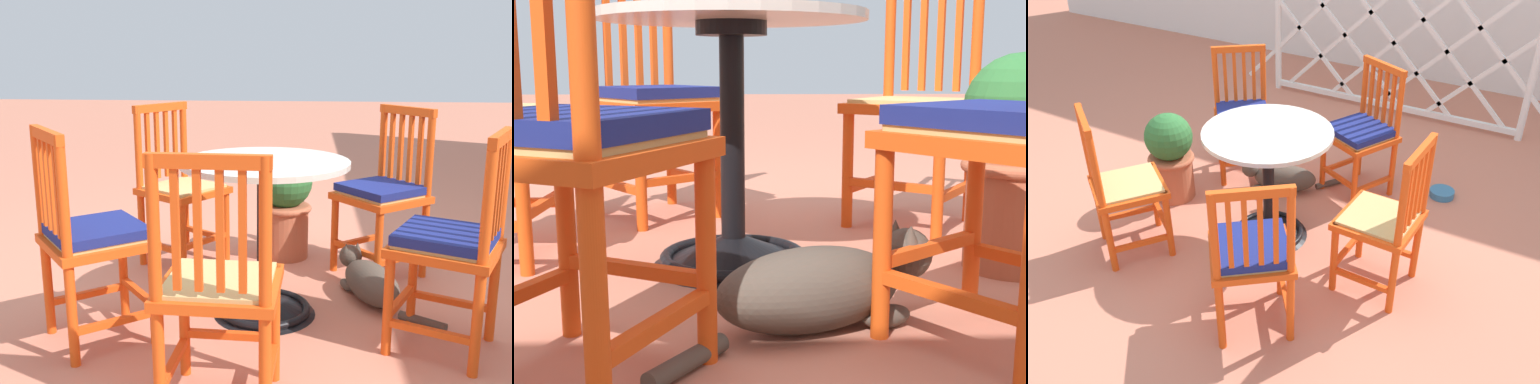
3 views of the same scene
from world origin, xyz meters
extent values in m
plane|color=#C6755B|center=(0.00, 0.00, 0.00)|extent=(24.00, 24.00, 0.00)
cone|color=black|center=(0.15, 0.04, 0.05)|extent=(0.48, 0.48, 0.10)
torus|color=black|center=(0.15, 0.04, 0.03)|extent=(0.44, 0.44, 0.04)
cylinder|color=black|center=(0.15, 0.04, 0.37)|extent=(0.07, 0.07, 0.66)
cylinder|color=black|center=(0.15, 0.04, 0.68)|extent=(0.20, 0.20, 0.04)
cylinder|color=beige|center=(0.15, 0.04, 0.72)|extent=(0.76, 0.76, 0.02)
cylinder|color=#E04C14|center=(-0.18, 0.60, 0.23)|extent=(0.04, 0.04, 0.45)
cylinder|color=#E04C14|center=(-0.44, 0.39, 0.23)|extent=(0.04, 0.04, 0.45)
cube|color=#E04C14|center=(-0.28, 0.73, 0.14)|extent=(0.23, 0.28, 0.03)
cube|color=#E04C14|center=(-0.31, 0.49, 0.17)|extent=(0.28, 0.23, 0.03)
cube|color=#E04C14|center=(-0.42, 0.63, 0.43)|extent=(0.56, 0.56, 0.04)
cube|color=tan|center=(-0.42, 0.63, 0.45)|extent=(0.49, 0.49, 0.02)
cube|color=navy|center=(-0.42, 0.63, 0.48)|extent=(0.51, 0.51, 0.04)
cylinder|color=#E04C14|center=(-0.53, -0.23, 0.23)|extent=(0.04, 0.04, 0.45)
cylinder|color=#E04C14|center=(-0.26, -0.43, 0.23)|extent=(0.04, 0.04, 0.45)
cylinder|color=#E04C14|center=(-0.73, -0.51, 0.46)|extent=(0.04, 0.04, 0.91)
cylinder|color=#E04C14|center=(-0.46, -0.70, 0.46)|extent=(0.04, 0.04, 0.91)
cube|color=#E04C14|center=(-0.63, -0.37, 0.14)|extent=(0.22, 0.29, 0.03)
cube|color=#E04C14|center=(-0.36, -0.57, 0.14)|extent=(0.22, 0.29, 0.03)
cube|color=#E04C14|center=(-0.40, -0.33, 0.17)|extent=(0.29, 0.22, 0.03)
cube|color=#E04C14|center=(-0.49, -0.47, 0.43)|extent=(0.56, 0.56, 0.04)
cube|color=tan|center=(-0.49, -0.47, 0.45)|extent=(0.49, 0.49, 0.02)
cube|color=#E04C14|center=(-0.68, -0.55, 0.68)|extent=(0.03, 0.03, 0.39)
cube|color=#E04C14|center=(-0.62, -0.59, 0.68)|extent=(0.03, 0.03, 0.39)
cube|color=#E04C14|center=(-0.57, -0.63, 0.68)|extent=(0.03, 0.03, 0.39)
cube|color=#E04C14|center=(-0.51, -0.67, 0.68)|extent=(0.03, 0.03, 0.39)
cylinder|color=#E04C14|center=(0.22, -0.61, 0.23)|extent=(0.04, 0.04, 0.45)
cylinder|color=#E04C14|center=(0.48, -0.40, 0.23)|extent=(0.04, 0.04, 0.45)
cylinder|color=#E04C14|center=(0.43, -0.88, 0.46)|extent=(0.04, 0.04, 0.91)
cylinder|color=#E04C14|center=(0.69, -0.67, 0.46)|extent=(0.04, 0.04, 0.91)
cube|color=#E04C14|center=(0.32, -0.74, 0.14)|extent=(0.23, 0.28, 0.03)
cube|color=#E04C14|center=(0.59, -0.53, 0.14)|extent=(0.23, 0.28, 0.03)
cube|color=#E04C14|center=(0.35, -0.50, 0.17)|extent=(0.28, 0.23, 0.03)
cube|color=#E04C14|center=(0.45, -0.64, 0.43)|extent=(0.56, 0.56, 0.04)
cube|color=tan|center=(0.45, -0.64, 0.45)|extent=(0.49, 0.49, 0.02)
cube|color=#E04C14|center=(0.48, -0.83, 0.68)|extent=(0.03, 0.03, 0.39)
cube|color=#E04C14|center=(0.53, -0.79, 0.68)|extent=(0.03, 0.03, 0.39)
cube|color=#E04C14|center=(0.59, -0.75, 0.68)|extent=(0.03, 0.03, 0.39)
cube|color=#E04C14|center=(0.64, -0.71, 0.68)|extent=(0.03, 0.03, 0.39)
cube|color=navy|center=(0.45, -0.64, 0.48)|extent=(0.51, 0.51, 0.04)
cylinder|color=#E04C14|center=(0.72, -0.22, 0.23)|extent=(0.04, 0.04, 0.45)
cylinder|color=#E04C14|center=(0.73, 0.12, 0.23)|extent=(0.04, 0.04, 0.45)
cube|color=#E04C14|center=(0.72, -0.05, 0.17)|extent=(0.04, 0.34, 0.03)
cylinder|color=#E04C14|center=(0.50, 0.56, 0.23)|extent=(0.04, 0.04, 0.45)
cylinder|color=#E04C14|center=(0.19, 0.71, 0.23)|extent=(0.04, 0.04, 0.45)
cylinder|color=#E04C14|center=(0.34, 1.01, 0.46)|extent=(0.04, 0.04, 0.91)
cube|color=#E04C14|center=(0.26, 0.86, 0.14)|extent=(0.17, 0.32, 0.03)
cube|color=#E04C14|center=(0.34, 0.63, 0.17)|extent=(0.32, 0.17, 0.03)
cube|color=#E04C14|center=(0.42, 0.79, 0.43)|extent=(0.53, 0.53, 0.04)
cube|color=tan|center=(0.42, 0.79, 0.45)|extent=(0.47, 0.47, 0.02)
cube|color=navy|center=(0.42, 0.79, 0.48)|extent=(0.48, 0.48, 0.04)
ellipsoid|color=#4C4238|center=(-0.03, 0.55, 0.10)|extent=(0.48, 0.34, 0.19)
ellipsoid|color=silver|center=(-0.12, 0.52, 0.08)|extent=(0.22, 0.20, 0.14)
sphere|color=#4C4238|center=(-0.26, 0.47, 0.15)|extent=(0.12, 0.12, 0.12)
ellipsoid|color=silver|center=(-0.30, 0.45, 0.14)|extent=(0.06, 0.06, 0.04)
cone|color=#4C4238|center=(-0.24, 0.44, 0.20)|extent=(0.04, 0.04, 0.04)
cone|color=#4C4238|center=(-0.26, 0.50, 0.20)|extent=(0.04, 0.04, 0.04)
ellipsoid|color=#4C4238|center=(-0.16, 0.44, 0.03)|extent=(0.13, 0.09, 0.05)
ellipsoid|color=#4C4238|center=(-0.20, 0.55, 0.03)|extent=(0.13, 0.09, 0.05)
cylinder|color=#4C4238|center=(0.23, 0.75, 0.02)|extent=(0.16, 0.20, 0.04)
cylinder|color=#B25B3D|center=(-0.66, 0.10, 0.16)|extent=(0.28, 0.28, 0.32)
torus|color=#B25B3D|center=(-0.66, 0.10, 0.30)|extent=(0.32, 0.32, 0.04)
sphere|color=#2D6B33|center=(-0.66, 0.10, 0.46)|extent=(0.32, 0.32, 0.32)
camera|label=1|loc=(2.76, 0.22, 1.20)|focal=42.02mm
camera|label=2|loc=(0.11, 1.99, 0.58)|focal=47.68mm
camera|label=3|loc=(1.67, -2.44, 2.17)|focal=39.78mm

